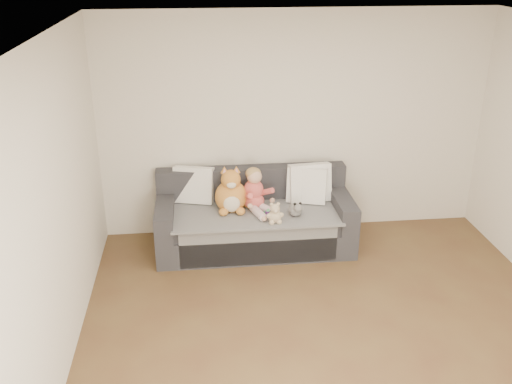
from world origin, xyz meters
TOP-DOWN VIEW (x-y plane):
  - room_shell at (0.00, 0.42)m, footprint 5.00×5.00m
  - sofa at (-0.52, 2.06)m, footprint 2.20×0.94m
  - cushion_left at (-1.19, 2.31)m, footprint 0.49×0.32m
  - cushion_right_back at (0.10, 2.17)m, footprint 0.49×0.32m
  - cushion_right_front at (0.14, 2.21)m, footprint 0.50×0.26m
  - toddler at (-0.51, 2.02)m, footprint 0.38×0.50m
  - plush_cat at (-0.78, 2.02)m, footprint 0.44×0.37m
  - teddy_bear at (-0.34, 1.66)m, footprint 0.19×0.14m
  - plush_cow at (-0.09, 1.81)m, footprint 0.15×0.23m
  - sippy_cup at (-0.40, 1.80)m, footprint 0.09×0.08m

SIDE VIEW (x-z plane):
  - sofa at x=-0.52m, z-range -0.12..0.73m
  - sippy_cup at x=-0.40m, z-range 0.48..0.58m
  - plush_cow at x=-0.09m, z-range 0.46..0.65m
  - teddy_bear at x=-0.34m, z-range 0.45..0.69m
  - plush_cat at x=-0.78m, z-range 0.40..0.94m
  - cushion_right_back at x=0.10m, z-range 0.47..0.89m
  - toddler at x=-0.51m, z-range 0.43..0.93m
  - cushion_left at x=-1.19m, z-range 0.47..0.90m
  - cushion_right_front at x=0.14m, z-range 0.46..0.92m
  - room_shell at x=0.00m, z-range -1.20..3.80m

